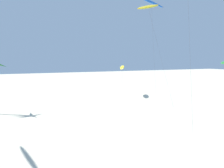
# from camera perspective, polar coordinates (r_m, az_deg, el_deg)

# --- Properties ---
(flying_kite_0) EXTENTS (3.73, 5.85, 6.98)m
(flying_kite_0) POSITION_cam_1_polar(r_m,az_deg,el_deg) (59.46, 2.18, 3.60)
(flying_kite_0) COLOR yellow
(flying_kite_0) RESTS_ON ground
(flying_kite_1) EXTENTS (5.81, 3.82, 17.97)m
(flying_kite_1) POSITION_cam_1_polar(r_m,az_deg,el_deg) (47.14, 7.77, 16.06)
(flying_kite_1) COLOR yellow
(flying_kite_1) RESTS_ON ground
(flying_kite_4) EXTENTS (6.66, 6.28, 21.15)m
(flying_kite_4) POSITION_cam_1_polar(r_m,az_deg,el_deg) (57.66, 8.41, 16.97)
(flying_kite_4) COLOR blue
(flying_kite_4) RESTS_ON ground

